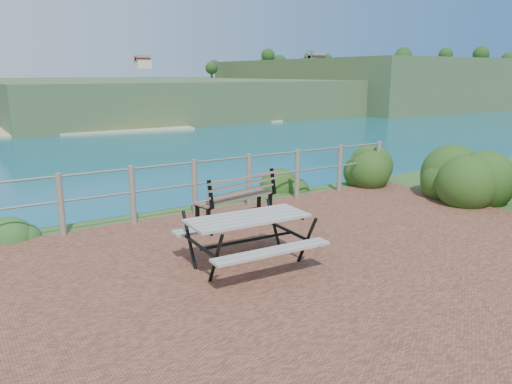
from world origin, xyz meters
TOP-DOWN VIEW (x-y plane):
  - ground at (0.00, 0.00)m, footprint 10.00×7.00m
  - safety_railing at (0.00, 3.35)m, footprint 9.40×0.10m
  - distant_bay at (173.07, 202.61)m, footprint 290.00×232.36m
  - picnic_table at (-0.49, 0.72)m, footprint 1.61×1.38m
  - park_bench at (0.38, 2.55)m, footprint 1.58×0.69m
  - shrub_right_front at (5.17, 1.51)m, footprint 1.30×1.30m
  - shrub_right_edge at (4.56, 3.52)m, footprint 1.05×1.05m
  - shrub_lip_west at (-2.99, 3.84)m, footprint 0.77×0.77m
  - shrub_lip_east at (2.49, 4.03)m, footprint 0.88×0.88m

SIDE VIEW (x-z plane):
  - distant_bay at x=173.07m, z-range -13.52..10.48m
  - ground at x=0.00m, z-range -0.06..0.06m
  - shrub_right_front at x=5.17m, z-range -0.92..0.92m
  - shrub_right_edge at x=4.56m, z-range -0.75..0.75m
  - shrub_lip_west at x=-2.99m, z-range -0.26..0.26m
  - shrub_lip_east at x=2.49m, z-range -0.33..0.33m
  - picnic_table at x=-0.49m, z-range 0.10..0.77m
  - park_bench at x=0.38m, z-range 0.14..1.01m
  - safety_railing at x=0.00m, z-range 0.07..1.07m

